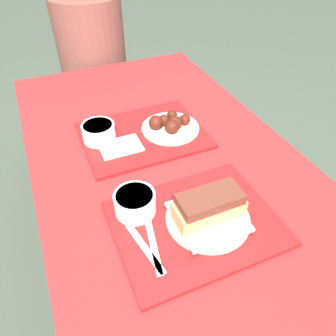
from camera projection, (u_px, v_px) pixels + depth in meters
ground_plane at (172, 285)px, 1.52m from camera, size 12.00×12.00×0.00m
picnic_table at (173, 187)px, 1.10m from camera, size 0.85×1.69×0.72m
picnic_bench_far at (102, 105)px, 2.00m from camera, size 0.81×0.28×0.46m
tray_near at (195, 223)px, 0.87m from camera, size 0.42×0.33×0.01m
tray_far at (143, 135)px, 1.17m from camera, size 0.42×0.33×0.01m
bowl_coleslaw_near at (135, 202)px, 0.87m from camera, size 0.11×0.11×0.06m
brisket_sandwich_plate at (209, 211)px, 0.84m from camera, size 0.22×0.22×0.09m
plastic_fork_near at (145, 248)px, 0.80m from camera, size 0.05×0.17×0.00m
plastic_knife_near at (153, 245)px, 0.80m from camera, size 0.05×0.17×0.00m
condiment_packet at (193, 198)px, 0.92m from camera, size 0.04×0.03×0.01m
bowl_coleslaw_far at (99, 131)px, 1.12m from camera, size 0.11×0.11×0.06m
wings_plate_far at (170, 124)px, 1.17m from camera, size 0.21×0.21×0.06m
napkin_far at (121, 147)px, 1.10m from camera, size 0.14×0.10×0.01m
person_seated_across at (91, 43)px, 1.75m from camera, size 0.36×0.36×0.74m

